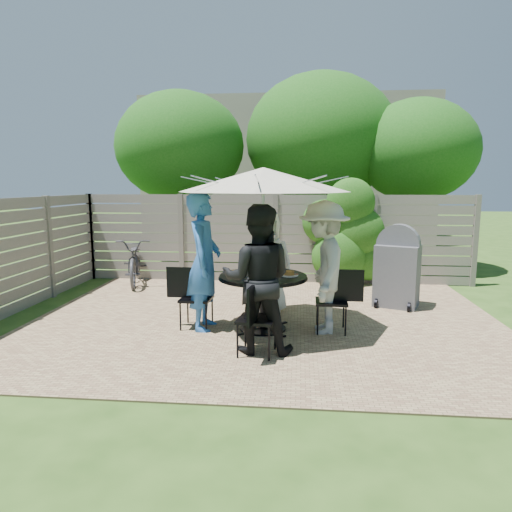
# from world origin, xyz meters

# --- Properties ---
(backyard_envelope) EXTENTS (60.00, 60.00, 5.00)m
(backyard_envelope) POSITION_xyz_m (0.09, 10.29, 2.61)
(backyard_envelope) COLOR #294A17
(backyard_envelope) RESTS_ON ground
(patio_table) EXTENTS (1.22, 1.22, 0.80)m
(patio_table) POSITION_xyz_m (0.00, -0.23, 0.56)
(patio_table) COLOR black
(patio_table) RESTS_ON ground
(umbrella) EXTENTS (2.35, 2.35, 2.27)m
(umbrella) POSITION_xyz_m (0.00, -0.23, 2.11)
(umbrella) COLOR silver
(umbrella) RESTS_ON ground
(chair_back) EXTENTS (0.41, 0.60, 0.83)m
(chair_back) POSITION_xyz_m (0.00, 0.74, 0.25)
(chair_back) COLOR black
(chair_back) RESTS_ON ground
(person_back) EXTENTS (0.81, 0.53, 1.65)m
(person_back) POSITION_xyz_m (0.00, 0.60, 0.82)
(person_back) COLOR white
(person_back) RESTS_ON ground
(chair_left) EXTENTS (0.65, 0.44, 0.89)m
(chair_left) POSITION_xyz_m (-0.96, -0.23, 0.27)
(chair_left) COLOR black
(chair_left) RESTS_ON ground
(person_left) EXTENTS (0.47, 0.71, 1.94)m
(person_left) POSITION_xyz_m (-0.83, -0.23, 0.97)
(person_left) COLOR blue
(person_left) RESTS_ON ground
(chair_front) EXTENTS (0.49, 0.68, 0.91)m
(chair_front) POSITION_xyz_m (0.00, -1.19, 0.28)
(chair_front) COLOR black
(chair_front) RESTS_ON ground
(person_front) EXTENTS (0.89, 0.69, 1.82)m
(person_front) POSITION_xyz_m (0.00, -1.06, 0.91)
(person_front) COLOR black
(person_front) RESTS_ON ground
(chair_right) EXTENTS (0.65, 0.44, 0.90)m
(chair_right) POSITION_xyz_m (0.97, -0.23, 0.27)
(chair_right) COLOR black
(chair_right) RESTS_ON ground
(person_right) EXTENTS (0.68, 1.19, 1.84)m
(person_right) POSITION_xyz_m (0.83, -0.23, 0.92)
(person_right) COLOR #B1B0AC
(person_right) RESTS_ON ground
(plate_back) EXTENTS (0.26, 0.26, 0.06)m
(plate_back) POSITION_xyz_m (0.00, 0.13, 0.82)
(plate_back) COLOR white
(plate_back) RESTS_ON patio_table
(plate_left) EXTENTS (0.26, 0.26, 0.06)m
(plate_left) POSITION_xyz_m (-0.36, -0.23, 0.82)
(plate_left) COLOR white
(plate_left) RESTS_ON patio_table
(plate_front) EXTENTS (0.26, 0.26, 0.06)m
(plate_front) POSITION_xyz_m (0.00, -0.59, 0.82)
(plate_front) COLOR white
(plate_front) RESTS_ON patio_table
(plate_right) EXTENTS (0.26, 0.26, 0.06)m
(plate_right) POSITION_xyz_m (0.36, -0.23, 0.82)
(plate_right) COLOR white
(plate_right) RESTS_ON patio_table
(glass_left) EXTENTS (0.07, 0.07, 0.14)m
(glass_left) POSITION_xyz_m (-0.26, -0.33, 0.87)
(glass_left) COLOR silver
(glass_left) RESTS_ON patio_table
(glass_front) EXTENTS (0.07, 0.07, 0.14)m
(glass_front) POSITION_xyz_m (0.11, -0.49, 0.87)
(glass_front) COLOR silver
(glass_front) RESTS_ON patio_table
(glass_right) EXTENTS (0.07, 0.07, 0.14)m
(glass_right) POSITION_xyz_m (0.26, -0.12, 0.87)
(glass_right) COLOR silver
(glass_right) RESTS_ON patio_table
(syrup_jug) EXTENTS (0.09, 0.09, 0.16)m
(syrup_jug) POSITION_xyz_m (-0.06, -0.18, 0.88)
(syrup_jug) COLOR #59280C
(syrup_jug) RESTS_ON patio_table
(coffee_cup) EXTENTS (0.08, 0.08, 0.12)m
(coffee_cup) POSITION_xyz_m (0.10, -0.01, 0.86)
(coffee_cup) COLOR #C6B293
(coffee_cup) RESTS_ON patio_table
(bicycle) EXTENTS (1.13, 1.96, 0.97)m
(bicycle) POSITION_xyz_m (-2.87, 2.60, 0.49)
(bicycle) COLOR #333338
(bicycle) RESTS_ON ground
(bbq_grill) EXTENTS (0.83, 0.75, 1.40)m
(bbq_grill) POSITION_xyz_m (2.13, 1.24, 0.64)
(bbq_grill) COLOR #515256
(bbq_grill) RESTS_ON ground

